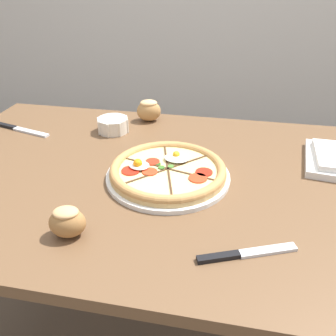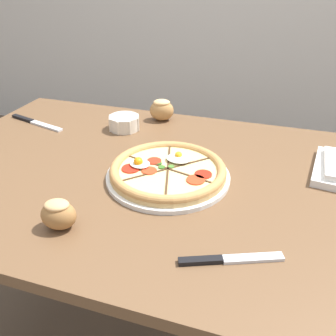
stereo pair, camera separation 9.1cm
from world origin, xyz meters
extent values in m
cube|color=brown|center=(0.00, 0.00, 0.73)|extent=(1.37, 0.85, 0.03)
cube|color=brown|center=(-0.64, 0.37, 0.36)|extent=(0.06, 0.06, 0.72)
cylinder|color=white|center=(0.02, -0.02, 0.75)|extent=(0.32, 0.32, 0.01)
cylinder|color=tan|center=(0.02, -0.02, 0.77)|extent=(0.30, 0.30, 0.01)
cylinder|color=#E0CC84|center=(0.02, -0.02, 0.77)|extent=(0.26, 0.26, 0.00)
torus|color=tan|center=(0.02, -0.02, 0.77)|extent=(0.30, 0.30, 0.02)
cube|color=#472D19|center=(-0.05, 0.00, 0.78)|extent=(0.13, 0.04, 0.00)
cube|color=#472D19|center=(-0.03, -0.06, 0.78)|extent=(0.10, 0.10, 0.00)
cube|color=#472D19|center=(0.03, -0.08, 0.78)|extent=(0.04, 0.13, 0.00)
cube|color=#472D19|center=(0.08, -0.03, 0.78)|extent=(0.13, 0.04, 0.00)
cube|color=#472D19|center=(0.06, 0.03, 0.78)|extent=(0.10, 0.10, 0.00)
cube|color=#472D19|center=(0.00, 0.05, 0.78)|extent=(0.04, 0.13, 0.00)
cylinder|color=red|center=(-0.03, 0.01, 0.78)|extent=(0.04, 0.04, 0.00)
cylinder|color=red|center=(0.10, -0.05, 0.78)|extent=(0.05, 0.05, 0.00)
cylinder|color=red|center=(-0.07, -0.05, 0.78)|extent=(0.05, 0.05, 0.00)
cylinder|color=red|center=(-0.02, -0.04, 0.78)|extent=(0.04, 0.04, 0.00)
cylinder|color=red|center=(0.11, -0.02, 0.78)|extent=(0.04, 0.04, 0.00)
ellipsoid|color=white|center=(0.03, 0.03, 0.78)|extent=(0.07, 0.06, 0.01)
sphere|color=#F4AD1E|center=(0.03, 0.04, 0.79)|extent=(0.02, 0.02, 0.02)
ellipsoid|color=white|center=(-0.06, -0.03, 0.78)|extent=(0.07, 0.06, 0.01)
sphere|color=orange|center=(-0.06, -0.03, 0.79)|extent=(0.02, 0.02, 0.02)
cylinder|color=#477A2D|center=(-0.06, -0.01, 0.78)|extent=(0.01, 0.01, 0.00)
cylinder|color=#477A2D|center=(0.02, -0.01, 0.78)|extent=(0.02, 0.02, 0.00)
cylinder|color=#2D5B1E|center=(-0.01, 0.00, 0.78)|extent=(0.01, 0.01, 0.00)
cylinder|color=#386B23|center=(0.10, -0.03, 0.78)|extent=(0.01, 0.01, 0.00)
cylinder|color=#386B23|center=(0.00, -0.02, 0.78)|extent=(0.02, 0.02, 0.00)
cylinder|color=silver|center=(-0.22, 0.24, 0.77)|extent=(0.10, 0.10, 0.05)
cylinder|color=gold|center=(-0.22, 0.24, 0.78)|extent=(0.08, 0.08, 0.03)
cylinder|color=silver|center=(-0.17, 0.24, 0.77)|extent=(0.01, 0.01, 0.04)
cylinder|color=silver|center=(-0.18, 0.27, 0.77)|extent=(0.01, 0.01, 0.04)
cylinder|color=silver|center=(-0.22, 0.29, 0.77)|extent=(0.01, 0.01, 0.04)
cylinder|color=silver|center=(-0.25, 0.27, 0.77)|extent=(0.01, 0.01, 0.04)
cylinder|color=silver|center=(-0.27, 0.24, 0.77)|extent=(0.01, 0.01, 0.04)
cylinder|color=silver|center=(-0.25, 0.20, 0.77)|extent=(0.01, 0.01, 0.04)
cylinder|color=silver|center=(-0.22, 0.19, 0.77)|extent=(0.01, 0.01, 0.04)
cylinder|color=silver|center=(-0.18, 0.20, 0.77)|extent=(0.01, 0.01, 0.04)
ellipsoid|color=#B27F47|center=(-0.12, 0.35, 0.78)|extent=(0.10, 0.08, 0.07)
ellipsoid|color=#EAB775|center=(-0.12, 0.35, 0.81)|extent=(0.07, 0.06, 0.02)
ellipsoid|color=#A3703D|center=(-0.14, -0.28, 0.78)|extent=(0.08, 0.07, 0.06)
ellipsoid|color=tan|center=(-0.14, -0.28, 0.81)|extent=(0.06, 0.05, 0.02)
cube|color=silver|center=(-0.48, 0.17, 0.75)|extent=(0.14, 0.06, 0.01)
cube|color=black|center=(-0.60, 0.20, 0.75)|extent=(0.10, 0.04, 0.01)
cube|color=silver|center=(0.26, -0.25, 0.75)|extent=(0.11, 0.06, 0.01)
cube|color=black|center=(0.17, -0.29, 0.75)|extent=(0.08, 0.05, 0.01)
camera|label=1|loc=(0.17, -0.79, 1.23)|focal=38.00mm
camera|label=2|loc=(0.26, -0.77, 1.23)|focal=38.00mm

